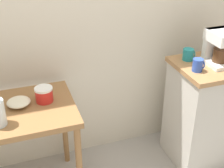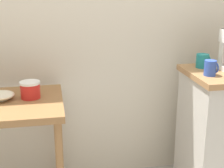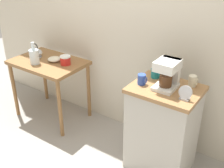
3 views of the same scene
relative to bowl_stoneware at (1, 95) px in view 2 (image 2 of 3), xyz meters
The scene contains 4 objects.
bowl_stoneware is the anchor object (origin of this frame).
canister_enamel 0.17m from the bowl_stoneware, ahead, with size 0.12×0.12×0.10m.
mug_blue 1.27m from the bowl_stoneware, ahead, with size 0.08×0.07×0.09m.
mug_dark_teal 1.30m from the bowl_stoneware, ahead, with size 0.09×0.08×0.09m.
Camera 2 is at (-0.38, -1.91, 1.44)m, focal length 54.24 mm.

